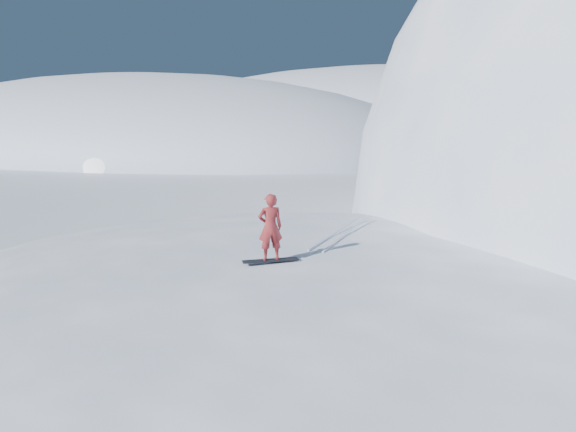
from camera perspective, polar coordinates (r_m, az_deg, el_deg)
name	(u,v)px	position (r m, az deg, el deg)	size (l,w,h in m)	color
ground	(326,369)	(13.73, 4.24, -16.59)	(400.00, 400.00, 0.00)	white
near_ridge	(399,334)	(15.96, 12.27, -12.71)	(36.00, 28.00, 4.80)	white
far_ridge_a	(127,150)	(103.56, -17.47, 7.02)	(120.00, 70.00, 28.00)	white
far_ridge_c	(368,142)	(129.33, 8.86, 8.09)	(140.00, 90.00, 36.00)	white
wind_bumps	(339,334)	(15.68, 5.71, -12.95)	(16.00, 14.40, 1.00)	white
snowboard	(271,260)	(14.35, -1.96, -4.93)	(1.58, 0.30, 0.03)	black
snowboarder	(270,227)	(14.12, -1.98, -1.24)	(0.68, 0.45, 1.86)	maroon
vapor_plume	(108,170)	(65.65, -19.38, 4.86)	(8.60, 6.88, 6.02)	white
board_tracks	(344,230)	(18.12, 6.26, -1.59)	(1.11, 5.98, 0.04)	silver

